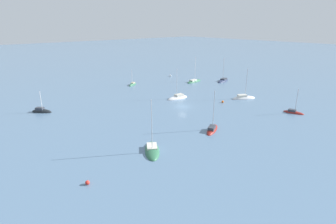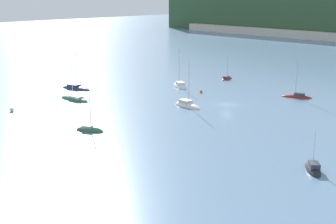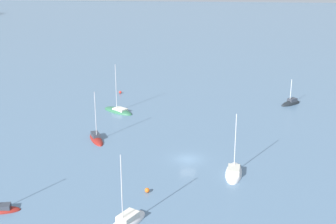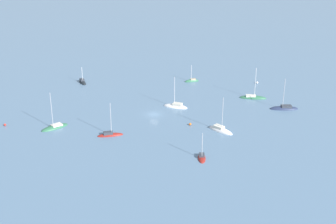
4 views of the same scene
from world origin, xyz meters
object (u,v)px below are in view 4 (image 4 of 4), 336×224
at_px(sailboat_1, 176,107).
at_px(sailboat_3, 202,158).
at_px(sailboat_6, 110,135).
at_px(sailboat_8, 220,130).
at_px(sailboat_2, 284,109).
at_px(sailboat_5, 253,98).
at_px(mooring_buoy_1, 190,124).
at_px(mooring_buoy_2, 5,125).
at_px(sailboat_4, 55,128).
at_px(sailboat_7, 83,83).
at_px(mooring_buoy_0, 257,83).
at_px(sailboat_0, 192,81).

bearing_deg(sailboat_1, sailboat_3, 119.79).
distance_m(sailboat_3, sailboat_6, 27.64).
height_order(sailboat_3, sailboat_8, sailboat_8).
relative_size(sailboat_2, sailboat_6, 1.06).
bearing_deg(sailboat_6, sailboat_2, 8.52).
height_order(sailboat_5, mooring_buoy_1, sailboat_5).
height_order(sailboat_3, mooring_buoy_2, sailboat_3).
xyz_separation_m(sailboat_3, sailboat_6, (26.82, -6.69, 0.03)).
distance_m(sailboat_4, mooring_buoy_1, 38.55).
xyz_separation_m(sailboat_1, mooring_buoy_2, (43.81, 26.74, 0.22)).
distance_m(sailboat_3, mooring_buoy_1, 20.35).
bearing_deg(mooring_buoy_1, sailboat_7, -30.91).
height_order(sailboat_8, mooring_buoy_2, sailboat_8).
height_order(sailboat_2, sailboat_3, sailboat_2).
relative_size(sailboat_2, sailboat_8, 0.98).
relative_size(sailboat_1, mooring_buoy_0, 13.09).
relative_size(sailboat_7, mooring_buoy_1, 9.70).
bearing_deg(sailboat_3, mooring_buoy_2, -108.05).
relative_size(sailboat_5, mooring_buoy_2, 16.44).
bearing_deg(sailboat_7, sailboat_2, 43.23).
relative_size(sailboat_0, sailboat_8, 0.65).
distance_m(sailboat_4, mooring_buoy_2, 14.66).
height_order(sailboat_8, mooring_buoy_1, sailboat_8).
distance_m(sailboat_4, sailboat_6, 17.07).
distance_m(sailboat_3, sailboat_8, 17.60).
height_order(sailboat_2, mooring_buoy_2, sailboat_2).
bearing_deg(mooring_buoy_0, sailboat_3, 82.26).
relative_size(mooring_buoy_0, mooring_buoy_2, 1.21).
bearing_deg(mooring_buoy_0, sailboat_5, 89.51).
distance_m(sailboat_1, sailboat_4, 38.16).
height_order(sailboat_1, sailboat_3, sailboat_1).
xyz_separation_m(sailboat_0, sailboat_2, (-33.56, 19.26, 0.02)).
distance_m(sailboat_2, sailboat_4, 69.98).
height_order(sailboat_4, sailboat_7, sailboat_4).
distance_m(sailboat_5, sailboat_6, 52.88).
bearing_deg(sailboat_2, sailboat_6, 20.13).
height_order(sailboat_1, sailboat_7, sailboat_1).
xyz_separation_m(sailboat_4, mooring_buoy_1, (-36.77, -11.56, 0.28)).
bearing_deg(sailboat_5, sailboat_7, 171.81).
xyz_separation_m(sailboat_7, mooring_buoy_1, (-46.00, 27.54, 0.24)).
distance_m(sailboat_1, mooring_buoy_1, 14.82).
bearing_deg(sailboat_0, mooring_buoy_2, 21.07).
bearing_deg(mooring_buoy_0, sailboat_1, 52.50).
bearing_deg(sailboat_1, sailboat_7, -15.54).
bearing_deg(sailboat_8, mooring_buoy_0, 110.22).
relative_size(mooring_buoy_1, mooring_buoy_2, 1.04).
xyz_separation_m(sailboat_1, sailboat_4, (29.35, 24.39, -0.05)).
bearing_deg(sailboat_6, sailboat_8, -6.31).
xyz_separation_m(sailboat_1, sailboat_6, (12.31, 25.21, 0.02)).
relative_size(sailboat_4, mooring_buoy_0, 13.87).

